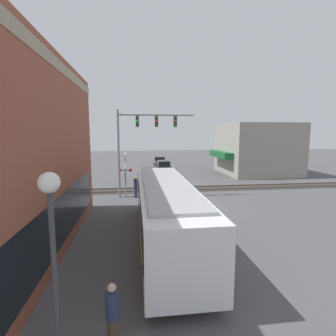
{
  "coord_description": "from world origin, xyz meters",
  "views": [
    {
      "loc": [
        -18.64,
        4.27,
        5.53
      ],
      "look_at": [
        3.68,
        1.44,
        2.43
      ],
      "focal_mm": 28.0,
      "sensor_mm": 36.0,
      "label": 1
    }
  ],
  "objects_px": {
    "parked_car_black": "(163,166)",
    "parked_car_grey": "(159,161)",
    "parked_car_blue": "(148,175)",
    "pedestrian_at_crossing": "(136,187)",
    "city_bus": "(165,209)",
    "crossing_signal": "(125,170)",
    "pedestrian_by_lamp": "(112,315)",
    "streetlamp": "(54,261)"
  },
  "relations": [
    {
      "from": "parked_car_black",
      "to": "pedestrian_at_crossing",
      "type": "height_order",
      "value": "pedestrian_at_crossing"
    },
    {
      "from": "parked_car_black",
      "to": "parked_car_grey",
      "type": "height_order",
      "value": "parked_car_black"
    },
    {
      "from": "parked_car_blue",
      "to": "pedestrian_at_crossing",
      "type": "distance_m",
      "value": 7.87
    },
    {
      "from": "parked_car_black",
      "to": "pedestrian_by_lamp",
      "type": "bearing_deg",
      "value": 171.41
    },
    {
      "from": "crossing_signal",
      "to": "parked_car_blue",
      "type": "height_order",
      "value": "crossing_signal"
    },
    {
      "from": "city_bus",
      "to": "parked_car_black",
      "type": "height_order",
      "value": "city_bus"
    },
    {
      "from": "streetlamp",
      "to": "parked_car_black",
      "type": "relative_size",
      "value": 1.11
    },
    {
      "from": "city_bus",
      "to": "parked_car_blue",
      "type": "distance_m",
      "value": 17.03
    },
    {
      "from": "crossing_signal",
      "to": "parked_car_grey",
      "type": "relative_size",
      "value": 0.86
    },
    {
      "from": "crossing_signal",
      "to": "parked_car_black",
      "type": "bearing_deg",
      "value": -18.17
    },
    {
      "from": "pedestrian_at_crossing",
      "to": "parked_car_grey",
      "type": "bearing_deg",
      "value": -10.38
    },
    {
      "from": "pedestrian_by_lamp",
      "to": "pedestrian_at_crossing",
      "type": "xyz_separation_m",
      "value": [
        15.71,
        -0.64,
        0.01
      ]
    },
    {
      "from": "city_bus",
      "to": "pedestrian_by_lamp",
      "type": "height_order",
      "value": "city_bus"
    },
    {
      "from": "pedestrian_by_lamp",
      "to": "pedestrian_at_crossing",
      "type": "height_order",
      "value": "pedestrian_at_crossing"
    },
    {
      "from": "parked_car_black",
      "to": "parked_car_grey",
      "type": "bearing_deg",
      "value": 0.0
    },
    {
      "from": "city_bus",
      "to": "crossing_signal",
      "type": "relative_size",
      "value": 3.16
    },
    {
      "from": "pedestrian_by_lamp",
      "to": "pedestrian_at_crossing",
      "type": "bearing_deg",
      "value": -2.35
    },
    {
      "from": "parked_car_blue",
      "to": "city_bus",
      "type": "bearing_deg",
      "value": 180.0
    },
    {
      "from": "city_bus",
      "to": "parked_car_black",
      "type": "distance_m",
      "value": 24.85
    },
    {
      "from": "streetlamp",
      "to": "parked_car_black",
      "type": "distance_m",
      "value": 32.49
    },
    {
      "from": "city_bus",
      "to": "parked_car_grey",
      "type": "xyz_separation_m",
      "value": [
        31.41,
        -2.6,
        -1.04
      ]
    },
    {
      "from": "pedestrian_at_crossing",
      "to": "crossing_signal",
      "type": "bearing_deg",
      "value": 61.2
    },
    {
      "from": "crossing_signal",
      "to": "pedestrian_by_lamp",
      "type": "bearing_deg",
      "value": -179.26
    },
    {
      "from": "city_bus",
      "to": "crossing_signal",
      "type": "height_order",
      "value": "crossing_signal"
    },
    {
      "from": "parked_car_grey",
      "to": "parked_car_blue",
      "type": "bearing_deg",
      "value": 169.78
    },
    {
      "from": "parked_car_blue",
      "to": "pedestrian_by_lamp",
      "type": "height_order",
      "value": "pedestrian_by_lamp"
    },
    {
      "from": "crossing_signal",
      "to": "parked_car_black",
      "type": "relative_size",
      "value": 0.89
    },
    {
      "from": "city_bus",
      "to": "parked_car_blue",
      "type": "xyz_separation_m",
      "value": [
        16.99,
        -0.0,
        -1.03
      ]
    },
    {
      "from": "crossing_signal",
      "to": "pedestrian_at_crossing",
      "type": "relative_size",
      "value": 2.11
    },
    {
      "from": "parked_car_grey",
      "to": "parked_car_black",
      "type": "bearing_deg",
      "value": -180.0
    },
    {
      "from": "city_bus",
      "to": "streetlamp",
      "type": "relative_size",
      "value": 2.54
    },
    {
      "from": "pedestrian_by_lamp",
      "to": "crossing_signal",
      "type": "bearing_deg",
      "value": 0.74
    },
    {
      "from": "pedestrian_by_lamp",
      "to": "pedestrian_at_crossing",
      "type": "relative_size",
      "value": 0.99
    },
    {
      "from": "city_bus",
      "to": "parked_car_blue",
      "type": "bearing_deg",
      "value": -0.0
    },
    {
      "from": "city_bus",
      "to": "parked_car_blue",
      "type": "height_order",
      "value": "city_bus"
    },
    {
      "from": "crossing_signal",
      "to": "parked_car_blue",
      "type": "xyz_separation_m",
      "value": [
        7.26,
        -2.31,
        -1.62
      ]
    },
    {
      "from": "parked_car_blue",
      "to": "parked_car_black",
      "type": "xyz_separation_m",
      "value": [
        7.7,
        -2.6,
        -0.0
      ]
    },
    {
      "from": "crossing_signal",
      "to": "parked_car_grey",
      "type": "height_order",
      "value": "crossing_signal"
    },
    {
      "from": "city_bus",
      "to": "crossing_signal",
      "type": "bearing_deg",
      "value": 13.36
    },
    {
      "from": "streetlamp",
      "to": "pedestrian_by_lamp",
      "type": "distance_m",
      "value": 2.33
    },
    {
      "from": "pedestrian_by_lamp",
      "to": "parked_car_blue",
      "type": "bearing_deg",
      "value": -5.13
    },
    {
      "from": "crossing_signal",
      "to": "parked_car_grey",
      "type": "distance_m",
      "value": 22.29
    }
  ]
}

